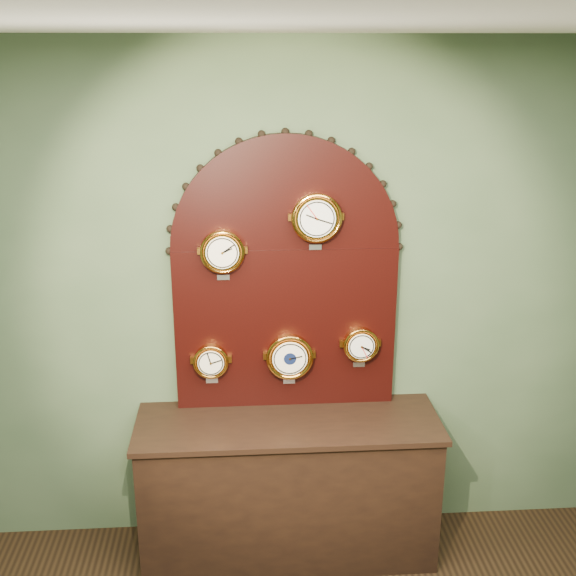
{
  "coord_description": "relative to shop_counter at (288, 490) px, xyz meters",
  "views": [
    {
      "loc": [
        -0.24,
        -1.18,
        2.75
      ],
      "look_at": [
        0.0,
        2.25,
        1.58
      ],
      "focal_mm": 44.87,
      "sensor_mm": 36.0,
      "label": 1
    }
  ],
  "objects": [
    {
      "name": "roman_clock",
      "position": [
        -0.33,
        0.15,
        1.34
      ],
      "size": [
        0.23,
        0.08,
        0.28
      ],
      "color": "orange",
      "rests_on": "display_board"
    },
    {
      "name": "hygrometer",
      "position": [
        -0.41,
        0.15,
        0.73
      ],
      "size": [
        0.19,
        0.08,
        0.24
      ],
      "color": "orange",
      "rests_on": "display_board"
    },
    {
      "name": "ceiling",
      "position": [
        0.0,
        -2.23,
        2.4
      ],
      "size": [
        5.0,
        5.0,
        0.0
      ],
      "primitive_type": "plane",
      "rotation": [
        3.14,
        0.0,
        0.0
      ],
      "color": "white",
      "rests_on": "wall_back"
    },
    {
      "name": "arabic_clock",
      "position": [
        0.15,
        0.15,
        1.51
      ],
      "size": [
        0.26,
        0.08,
        0.31
      ],
      "color": "orange",
      "rests_on": "display_board"
    },
    {
      "name": "tide_clock",
      "position": [
        0.41,
        0.15,
        0.8
      ],
      "size": [
        0.19,
        0.08,
        0.25
      ],
      "color": "orange",
      "rests_on": "display_board"
    },
    {
      "name": "barometer",
      "position": [
        0.02,
        0.15,
        0.74
      ],
      "size": [
        0.26,
        0.08,
        0.31
      ],
      "color": "orange",
      "rests_on": "display_board"
    },
    {
      "name": "shop_counter",
      "position": [
        0.0,
        0.0,
        0.0
      ],
      "size": [
        1.6,
        0.5,
        0.8
      ],
      "primitive_type": "cube",
      "color": "black",
      "rests_on": "ground_plane"
    },
    {
      "name": "wall_back",
      "position": [
        0.0,
        0.27,
        1.0
      ],
      "size": [
        4.0,
        0.0,
        4.0
      ],
      "primitive_type": "plane",
      "rotation": [
        1.57,
        0.0,
        0.0
      ],
      "color": "#44583C",
      "rests_on": "ground"
    },
    {
      "name": "display_board",
      "position": [
        0.0,
        0.22,
        1.23
      ],
      "size": [
        1.26,
        0.06,
        1.53
      ],
      "color": "black",
      "rests_on": "shop_counter"
    }
  ]
}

